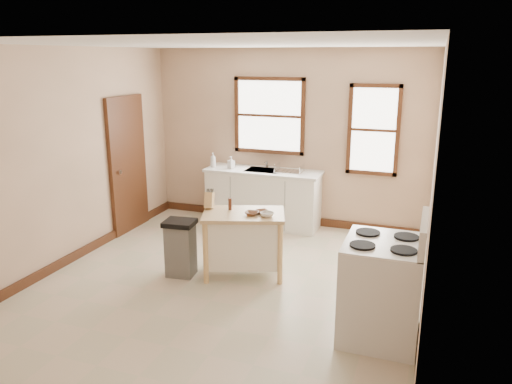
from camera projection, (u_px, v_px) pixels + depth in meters
floor at (227, 283)px, 6.09m from camera, size 5.00×5.00×0.00m
ceiling at (223, 44)px, 5.35m from camera, size 5.00×5.00×0.00m
wall_back at (287, 138)px, 7.99m from camera, size 4.50×0.04×2.80m
wall_left at (66, 158)px, 6.46m from camera, size 0.04×5.00×2.80m
wall_right at (432, 188)px, 4.98m from camera, size 0.04×5.00×2.80m
window_main at (269, 116)px, 7.97m from camera, size 1.17×0.06×1.22m
window_side at (374, 130)px, 7.47m from camera, size 0.77×0.06×1.37m
door_left at (128, 165)px, 7.72m from camera, size 0.06×0.90×2.10m
baseboard_back at (285, 218)px, 8.31m from camera, size 4.50×0.04×0.12m
baseboard_left at (78, 254)px, 6.80m from camera, size 0.04×5.00×0.12m
sink_counter at (263, 198)px, 8.06m from camera, size 1.86×0.62×0.92m
faucet at (267, 161)px, 8.07m from camera, size 0.03×0.03×0.22m
soap_bottle_a at (213, 160)px, 8.12m from camera, size 0.10×0.11×0.24m
soap_bottle_b at (231, 163)px, 8.02m from camera, size 0.12×0.12×0.20m
dish_rack at (289, 169)px, 7.78m from camera, size 0.50×0.44×0.11m
kitchen_island at (244, 244)px, 6.23m from camera, size 1.15×0.92×0.82m
knife_block at (209, 201)px, 6.27m from camera, size 0.11×0.11×0.20m
pepper_grinder at (230, 204)px, 6.23m from camera, size 0.04×0.04×0.15m
bowl_a at (252, 213)px, 6.03m from camera, size 0.17×0.17×0.04m
bowl_b at (262, 212)px, 6.11m from camera, size 0.21×0.21×0.04m
bowl_c at (267, 214)px, 5.97m from camera, size 0.18×0.18×0.05m
trash_bin at (181, 248)px, 6.22m from camera, size 0.40×0.35×0.72m
gas_stove at (382, 277)px, 4.78m from camera, size 0.79×0.81×1.26m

